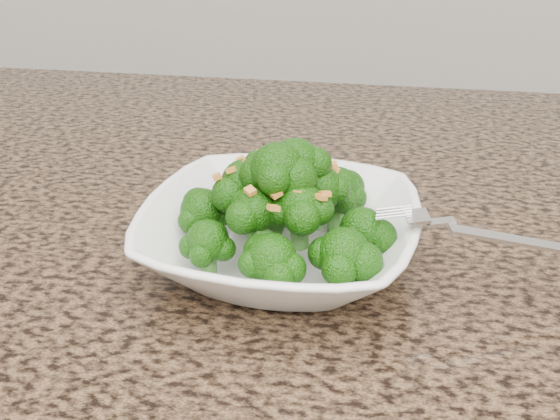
# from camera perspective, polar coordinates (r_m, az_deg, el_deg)

# --- Properties ---
(granite_counter) EXTENTS (1.64, 1.04, 0.03)m
(granite_counter) POSITION_cam_1_polar(r_m,az_deg,el_deg) (0.57, -10.21, -5.90)
(granite_counter) COLOR brown
(granite_counter) RESTS_ON cabinet
(bowl) EXTENTS (0.23, 0.23, 0.05)m
(bowl) POSITION_cam_1_polar(r_m,az_deg,el_deg) (0.54, 0.00, -2.25)
(bowl) COLOR white
(bowl) RESTS_ON granite_counter
(broccoli_pile) EXTENTS (0.19, 0.19, 0.07)m
(broccoli_pile) POSITION_cam_1_polar(r_m,az_deg,el_deg) (0.52, 0.00, 3.61)
(broccoli_pile) COLOR #195609
(broccoli_pile) RESTS_ON bowl
(garlic_topping) EXTENTS (0.11, 0.11, 0.01)m
(garlic_topping) POSITION_cam_1_polar(r_m,az_deg,el_deg) (0.50, 0.00, 7.51)
(garlic_topping) COLOR gold
(garlic_topping) RESTS_ON broccoli_pile
(fork) EXTENTS (0.17, 0.06, 0.01)m
(fork) POSITION_cam_1_polar(r_m,az_deg,el_deg) (0.51, 13.34, -1.02)
(fork) COLOR silver
(fork) RESTS_ON bowl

